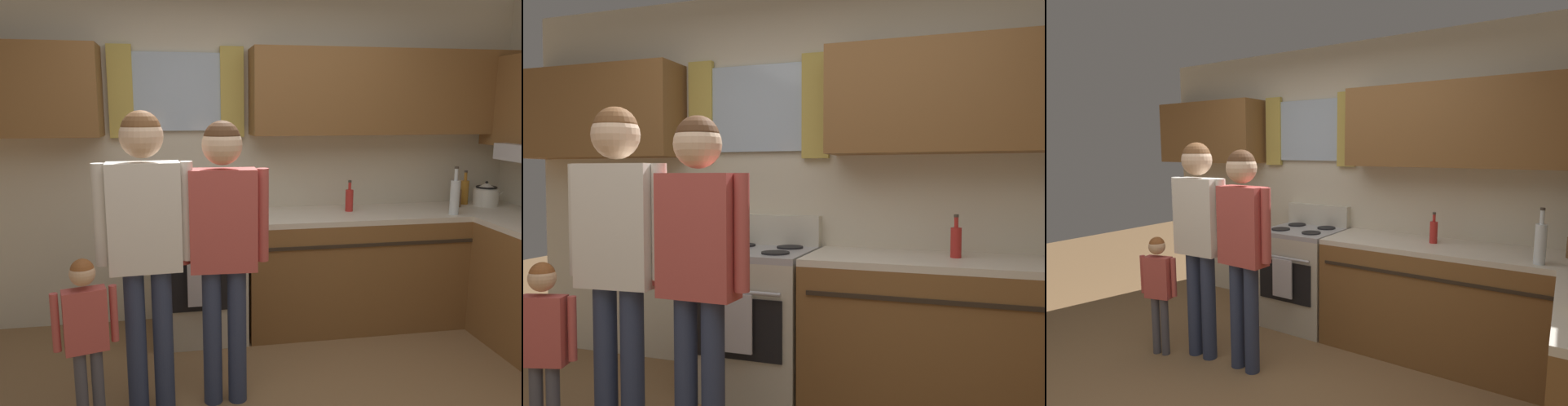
% 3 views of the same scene
% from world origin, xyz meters
% --- Properties ---
extents(back_wall_unit, '(4.60, 0.42, 2.60)m').
position_xyz_m(back_wall_unit, '(0.05, 1.82, 1.50)').
color(back_wall_unit, beige).
rests_on(back_wall_unit, ground).
extents(stove_oven, '(0.66, 0.67, 1.10)m').
position_xyz_m(stove_oven, '(-0.35, 1.54, 0.47)').
color(stove_oven, beige).
rests_on(stove_oven, ground).
extents(bottle_sauce_red, '(0.06, 0.06, 0.25)m').
position_xyz_m(bottle_sauce_red, '(0.83, 1.59, 0.99)').
color(bottle_sauce_red, red).
rests_on(bottle_sauce_red, kitchen_counter_run).
extents(adult_holding_child, '(0.52, 0.23, 1.69)m').
position_xyz_m(adult_holding_child, '(-0.68, 0.56, 1.06)').
color(adult_holding_child, '#2D3856').
rests_on(adult_holding_child, ground).
extents(adult_in_plaid, '(0.51, 0.22, 1.63)m').
position_xyz_m(adult_in_plaid, '(-0.26, 0.58, 1.03)').
color(adult_in_plaid, '#2D3856').
rests_on(adult_in_plaid, ground).
extents(small_child, '(0.31, 0.14, 0.96)m').
position_xyz_m(small_child, '(-0.99, 0.40, 0.60)').
color(small_child, '#4C4C56').
rests_on(small_child, ground).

